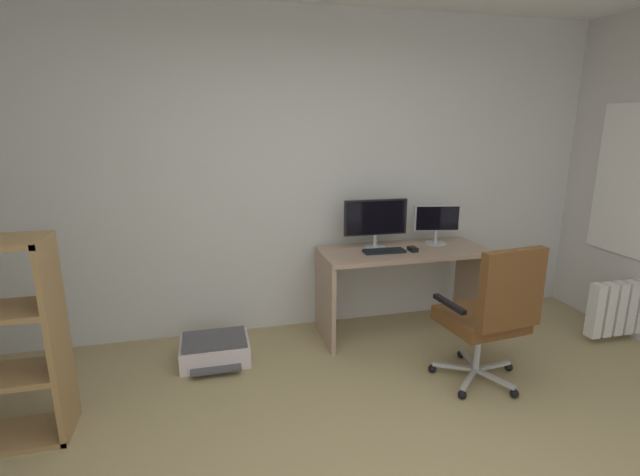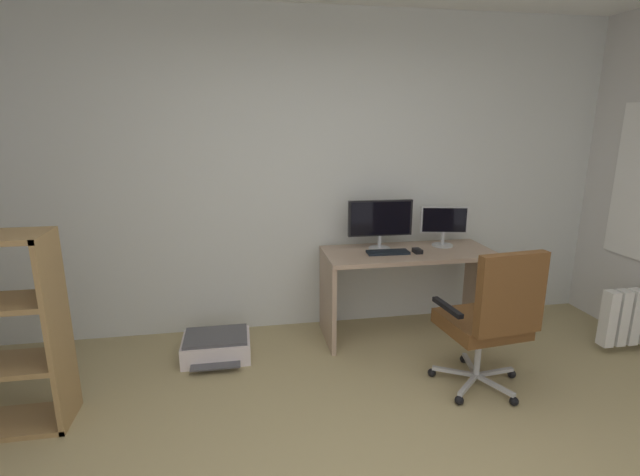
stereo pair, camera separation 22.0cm
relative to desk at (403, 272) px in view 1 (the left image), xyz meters
name	(u,v)px [view 1 (the left image)]	position (x,y,z in m)	size (l,w,h in m)	color
wall_back	(301,176)	(-0.79, 0.42, 0.79)	(5.35, 0.10, 2.68)	silver
desk	(403,272)	(0.00, 0.00, 0.00)	(1.40, 0.58, 0.75)	tan
monitor_main	(376,219)	(-0.22, 0.10, 0.45)	(0.54, 0.18, 0.42)	#B2B5B7
monitor_secondary	(437,221)	(0.34, 0.10, 0.41)	(0.40, 0.18, 0.34)	#B2B5B7
keyboard	(384,251)	(-0.19, -0.04, 0.21)	(0.34, 0.13, 0.02)	black
computer_mouse	(413,249)	(0.05, -0.07, 0.22)	(0.06, 0.10, 0.03)	black
office_chair	(491,311)	(0.22, -0.94, 0.01)	(0.63, 0.64, 1.03)	#B7BABC
printer	(215,350)	(-1.59, -0.14, -0.45)	(0.52, 0.46, 0.19)	silver
radiator	(628,307)	(1.78, -0.59, -0.26)	(0.74, 0.10, 0.46)	white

